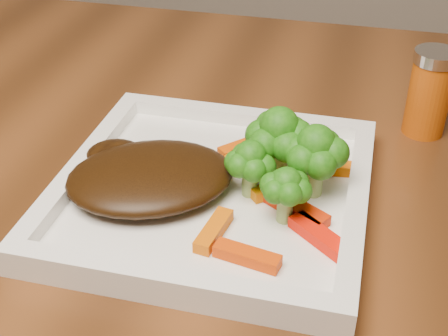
# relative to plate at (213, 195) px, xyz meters

# --- Properties ---
(plate) EXTENTS (0.27, 0.27, 0.01)m
(plate) POSITION_rel_plate_xyz_m (0.00, 0.00, 0.00)
(plate) COLOR white
(plate) RESTS_ON dining_table
(steak) EXTENTS (0.18, 0.17, 0.03)m
(steak) POSITION_rel_plate_xyz_m (-0.05, -0.01, 0.02)
(steak) COLOR black
(steak) RESTS_ON plate
(broccoli_0) EXTENTS (0.08, 0.08, 0.07)m
(broccoli_0) POSITION_rel_plate_xyz_m (0.05, 0.03, 0.04)
(broccoli_0) COLOR #257914
(broccoli_0) RESTS_ON plate
(broccoli_1) EXTENTS (0.08, 0.08, 0.06)m
(broccoli_1) POSITION_rel_plate_xyz_m (0.09, 0.02, 0.04)
(broccoli_1) COLOR #2F7613
(broccoli_1) RESTS_ON plate
(broccoli_2) EXTENTS (0.05, 0.05, 0.06)m
(broccoli_2) POSITION_rel_plate_xyz_m (0.07, -0.03, 0.04)
(broccoli_2) COLOR #376C12
(broccoli_2) RESTS_ON plate
(broccoli_3) EXTENTS (0.06, 0.06, 0.06)m
(broccoli_3) POSITION_rel_plate_xyz_m (0.03, 0.00, 0.04)
(broccoli_3) COLOR #126711
(broccoli_3) RESTS_ON plate
(carrot_0) EXTENTS (0.05, 0.02, 0.01)m
(carrot_0) POSITION_rel_plate_xyz_m (0.05, -0.08, 0.01)
(carrot_0) COLOR #D13A03
(carrot_0) RESTS_ON plate
(carrot_1) EXTENTS (0.06, 0.05, 0.01)m
(carrot_1) POSITION_rel_plate_xyz_m (0.10, -0.05, 0.01)
(carrot_1) COLOR red
(carrot_1) RESTS_ON plate
(carrot_2) EXTENTS (0.02, 0.05, 0.01)m
(carrot_2) POSITION_rel_plate_xyz_m (0.02, -0.06, 0.01)
(carrot_2) COLOR #D75C03
(carrot_2) RESTS_ON plate
(carrot_3) EXTENTS (0.05, 0.02, 0.01)m
(carrot_3) POSITION_rel_plate_xyz_m (0.10, 0.05, 0.01)
(carrot_3) COLOR #E56303
(carrot_3) RESTS_ON plate
(carrot_4) EXTENTS (0.03, 0.05, 0.01)m
(carrot_4) POSITION_rel_plate_xyz_m (0.01, 0.05, 0.01)
(carrot_4) COLOR orange
(carrot_4) RESTS_ON plate
(carrot_5) EXTENTS (0.06, 0.05, 0.01)m
(carrot_5) POSITION_rel_plate_xyz_m (0.08, -0.02, 0.01)
(carrot_5) COLOR red
(carrot_5) RESTS_ON plate
(carrot_6) EXTENTS (0.05, 0.04, 0.01)m
(carrot_6) POSITION_rel_plate_xyz_m (0.06, 0.01, 0.01)
(carrot_6) COLOR #D66F03
(carrot_6) RESTS_ON plate
(spice_shaker) EXTENTS (0.05, 0.05, 0.09)m
(spice_shaker) POSITION_rel_plate_xyz_m (0.19, 0.17, 0.04)
(spice_shaker) COLOR #BA4C0A
(spice_shaker) RESTS_ON dining_table
(carrot_7) EXTENTS (0.05, 0.05, 0.01)m
(carrot_7) POSITION_rel_plate_xyz_m (0.01, 0.07, 0.01)
(carrot_7) COLOR #D44803
(carrot_7) RESTS_ON plate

